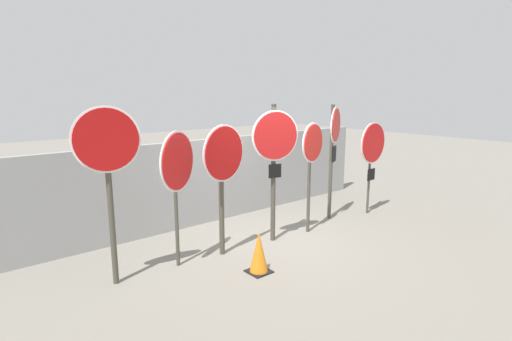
{
  "coord_description": "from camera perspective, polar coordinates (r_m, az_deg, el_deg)",
  "views": [
    {
      "loc": [
        -4.75,
        -5.28,
        2.78
      ],
      "look_at": [
        -0.36,
        0.0,
        1.41
      ],
      "focal_mm": 28.0,
      "sensor_mm": 36.0,
      "label": 1
    }
  ],
  "objects": [
    {
      "name": "stop_sign_0",
      "position": [
        5.85,
        -20.42,
        1.42
      ],
      "size": [
        0.91,
        0.23,
        2.59
      ],
      "rotation": [
        0.0,
        0.0,
        -0.22
      ],
      "color": "#474238",
      "rests_on": "ground"
    },
    {
      "name": "ground_plane",
      "position": [
        7.63,
        2.09,
        -10.09
      ],
      "size": [
        40.0,
        40.0,
        0.0
      ],
      "primitive_type": "plane",
      "color": "gray"
    },
    {
      "name": "stop_sign_6",
      "position": [
        9.3,
        16.34,
        3.19
      ],
      "size": [
        0.93,
        0.13,
        2.11
      ],
      "rotation": [
        0.0,
        0.0,
        0.04
      ],
      "color": "#474238",
      "rests_on": "ground"
    },
    {
      "name": "traffic_cone_0",
      "position": [
        6.3,
        0.42,
        -11.63
      ],
      "size": [
        0.34,
        0.34,
        0.66
      ],
      "color": "black",
      "rests_on": "ground"
    },
    {
      "name": "stop_sign_2",
      "position": [
        6.63,
        -4.7,
        0.58
      ],
      "size": [
        0.93,
        0.23,
        2.25
      ],
      "rotation": [
        0.0,
        0.0,
        0.21
      ],
      "color": "#474238",
      "rests_on": "ground"
    },
    {
      "name": "stop_sign_3",
      "position": [
        7.21,
        2.69,
        2.94
      ],
      "size": [
        0.88,
        0.28,
        2.55
      ],
      "rotation": [
        0.0,
        0.0,
        -0.28
      ],
      "color": "#474238",
      "rests_on": "ground"
    },
    {
      "name": "stop_sign_5",
      "position": [
        8.73,
        11.07,
        4.29
      ],
      "size": [
        0.69,
        0.36,
        2.5
      ],
      "rotation": [
        0.0,
        0.0,
        0.45
      ],
      "color": "#474238",
      "rests_on": "ground"
    },
    {
      "name": "stop_sign_4",
      "position": [
        7.77,
        8.0,
        2.62
      ],
      "size": [
        0.75,
        0.22,
        2.19
      ],
      "rotation": [
        0.0,
        0.0,
        0.25
      ],
      "color": "#474238",
      "rests_on": "ground"
    },
    {
      "name": "fence_back",
      "position": [
        8.68,
        -5.54,
        -1.28
      ],
      "size": [
        8.65,
        0.12,
        1.79
      ],
      "color": "gray",
      "rests_on": "ground"
    },
    {
      "name": "stop_sign_1",
      "position": [
        6.27,
        -11.16,
        0.33
      ],
      "size": [
        0.83,
        0.5,
        2.19
      ],
      "rotation": [
        0.0,
        0.0,
        0.53
      ],
      "color": "#474238",
      "rests_on": "ground"
    }
  ]
}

